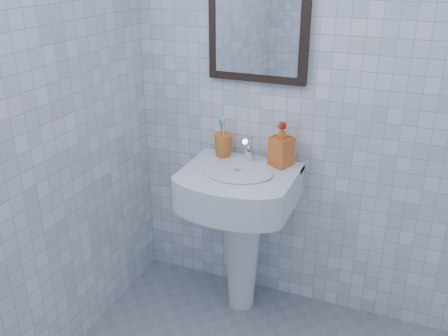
% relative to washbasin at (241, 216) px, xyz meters
% --- Properties ---
extents(wall_back, '(2.20, 0.02, 2.50)m').
position_rel_washbasin_xyz_m(wall_back, '(0.43, 0.21, 0.68)').
color(wall_back, white).
rests_on(wall_back, ground).
extents(washbasin, '(0.56, 0.41, 0.86)m').
position_rel_washbasin_xyz_m(washbasin, '(0.00, 0.00, 0.00)').
color(washbasin, white).
rests_on(washbasin, ground).
extents(faucet, '(0.05, 0.12, 0.13)m').
position_rel_washbasin_xyz_m(faucet, '(0.00, 0.10, 0.33)').
color(faucet, silver).
rests_on(faucet, washbasin).
extents(toothbrush_cup, '(0.10, 0.10, 0.12)m').
position_rel_washbasin_xyz_m(toothbrush_cup, '(-0.15, 0.11, 0.33)').
color(toothbrush_cup, orange).
rests_on(toothbrush_cup, washbasin).
extents(soap_dispenser, '(0.13, 0.13, 0.22)m').
position_rel_washbasin_xyz_m(soap_dispenser, '(0.17, 0.11, 0.38)').
color(soap_dispenser, red).
rests_on(soap_dispenser, washbasin).
extents(wall_mirror, '(0.50, 0.04, 0.62)m').
position_rel_washbasin_xyz_m(wall_mirror, '(-0.00, 0.19, 0.98)').
color(wall_mirror, black).
rests_on(wall_mirror, wall_back).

